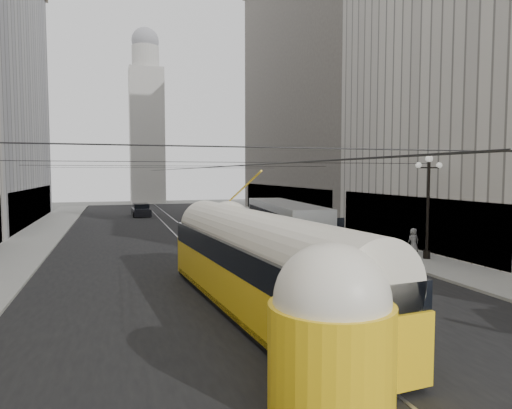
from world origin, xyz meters
TOP-DOWN VIEW (x-y plane):
  - road at (0.00, 32.50)m, footprint 20.00×85.00m
  - sidewalk_left at (-12.00, 36.00)m, footprint 4.00×72.00m
  - sidewalk_right at (12.00, 36.00)m, footprint 4.00×72.00m
  - rail_left at (-0.75, 32.50)m, footprint 0.12×85.00m
  - rail_right at (0.75, 32.50)m, footprint 0.12×85.00m
  - building_right_far at (20.00, 48.00)m, footprint 12.60×32.60m
  - distant_tower at (0.00, 80.00)m, footprint 6.00×6.00m
  - lamppost_right_mid at (12.60, 18.00)m, footprint 1.86×0.44m
  - catenary at (0.12, 31.49)m, footprint 25.00×72.00m
  - streetcar at (-0.50, 11.10)m, footprint 4.23×18.01m
  - city_bus at (5.86, 24.92)m, footprint 3.89×13.18m
  - sedan_white_far at (2.78, 44.66)m, footprint 1.98×4.30m
  - sedan_dark_far at (-2.67, 53.30)m, footprint 2.26×5.10m
  - pedestrian_sidewalk_right at (13.09, 20.00)m, footprint 0.82×0.53m

SIDE VIEW (x-z plane):
  - road at x=0.00m, z-range -0.01..0.01m
  - rail_left at x=-0.75m, z-range -0.02..0.02m
  - rail_right at x=0.75m, z-range -0.02..0.02m
  - sidewalk_left at x=-12.00m, z-range 0.00..0.15m
  - sidewalk_right at x=12.00m, z-range 0.00..0.15m
  - sedan_white_far at x=2.78m, z-range -0.06..1.26m
  - sedan_dark_far at x=-2.67m, z-range -0.07..1.51m
  - pedestrian_sidewalk_right at x=13.09m, z-range 0.15..1.78m
  - city_bus at x=5.86m, z-range 0.16..3.45m
  - streetcar at x=-0.50m, z-range -0.05..3.92m
  - lamppost_right_mid at x=12.60m, z-range 0.56..6.93m
  - catenary at x=0.12m, z-range 5.77..6.00m
  - distant_tower at x=0.00m, z-range -0.71..30.65m
  - building_right_far at x=20.00m, z-range 0.01..32.61m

